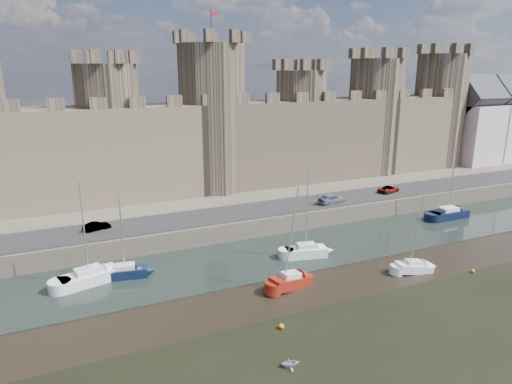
% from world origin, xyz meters
% --- Properties ---
extents(ground, '(160.00, 160.00, 0.00)m').
position_xyz_m(ground, '(0.00, 0.00, 0.00)').
color(ground, black).
rests_on(ground, ground).
extents(water_channel, '(160.00, 12.00, 0.08)m').
position_xyz_m(water_channel, '(0.00, 24.00, 0.04)').
color(water_channel, black).
rests_on(water_channel, ground).
extents(quay, '(160.00, 60.00, 2.50)m').
position_xyz_m(quay, '(0.00, 60.00, 1.25)').
color(quay, '#4C443A').
rests_on(quay, ground).
extents(road, '(160.00, 7.00, 0.10)m').
position_xyz_m(road, '(0.00, 34.00, 2.55)').
color(road, black).
rests_on(road, quay).
extents(castle, '(108.50, 11.00, 29.00)m').
position_xyz_m(castle, '(-0.64, 48.00, 11.67)').
color(castle, '#42382B').
rests_on(castle, quay).
extents(car_1, '(3.49, 1.97, 1.09)m').
position_xyz_m(car_1, '(-18.06, 34.56, 3.04)').
color(car_1, gray).
rests_on(car_1, quay).
extents(car_2, '(4.84, 2.61, 1.33)m').
position_xyz_m(car_2, '(14.92, 32.59, 3.17)').
color(car_2, gray).
rests_on(car_2, quay).
extents(car_3, '(4.39, 2.90, 1.12)m').
position_xyz_m(car_3, '(26.66, 33.92, 3.06)').
color(car_3, gray).
rests_on(car_3, quay).
extents(sailboat_0, '(6.33, 3.73, 11.11)m').
position_xyz_m(sailboat_0, '(-19.91, 25.04, 0.85)').
color(sailboat_0, white).
rests_on(sailboat_0, ground).
extents(sailboat_1, '(4.92, 2.63, 9.36)m').
position_xyz_m(sailboat_1, '(-16.22, 25.02, 0.76)').
color(sailboat_1, black).
rests_on(sailboat_1, ground).
extents(sailboat_2, '(5.20, 2.95, 10.57)m').
position_xyz_m(sailboat_2, '(4.41, 21.86, 0.84)').
color(sailboat_2, white).
rests_on(sailboat_2, ground).
extents(sailboat_3, '(6.20, 2.46, 10.83)m').
position_xyz_m(sailboat_3, '(31.22, 25.69, 0.83)').
color(sailboat_3, black).
rests_on(sailboat_3, ground).
extents(sailboat_4, '(4.90, 2.75, 10.81)m').
position_xyz_m(sailboat_4, '(-0.97, 15.73, 0.78)').
color(sailboat_4, maroon).
rests_on(sailboat_4, ground).
extents(sailboat_5, '(4.37, 2.33, 8.94)m').
position_xyz_m(sailboat_5, '(13.28, 13.41, 0.66)').
color(sailboat_5, silver).
rests_on(sailboat_5, ground).
extents(dinghy_3, '(1.78, 1.66, 0.76)m').
position_xyz_m(dinghy_3, '(-7.15, 4.26, 0.38)').
color(dinghy_3, silver).
rests_on(dinghy_3, ground).
extents(buoy_1, '(0.50, 0.50, 0.50)m').
position_xyz_m(buoy_1, '(-5.34, 9.23, 0.25)').
color(buoy_1, orange).
rests_on(buoy_1, ground).
extents(buoy_3, '(0.44, 0.44, 0.44)m').
position_xyz_m(buoy_3, '(19.19, 10.56, 0.22)').
color(buoy_3, orange).
rests_on(buoy_3, ground).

